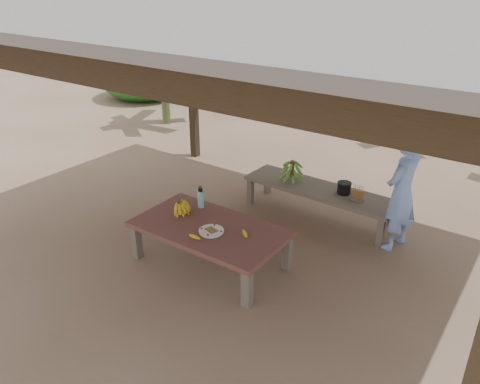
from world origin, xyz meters
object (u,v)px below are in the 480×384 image
Objects in this scene: work_table at (210,231)px; water_flask at (201,198)px; plate at (211,231)px; cooking_pot at (344,188)px; woman at (402,193)px; bench at (319,192)px; ripe_banana_bunch at (179,206)px.

water_flask is (-0.40, 0.32, 0.19)m from work_table.
water_flask is at bearing 140.16° from plate.
cooking_pot is (0.87, 1.86, 0.09)m from work_table.
woman reaches higher than water_flask.
bench is at bearing -85.64° from woman.
cooking_pot is at bearing 50.54° from water_flask.
plate is 0.67m from water_flask.
cooking_pot is at bearing -91.37° from woman.
plate is (0.11, -0.10, 0.08)m from work_table.
ripe_banana_bunch is 1.54× the size of cooking_pot.
water_flask is 0.20× the size of woman.
bench is at bearing -173.54° from cooking_pot.
ripe_banana_bunch is (-1.05, -1.76, 0.19)m from bench.
plate is at bearing -43.95° from work_table.
water_flask is 1.63× the size of cooking_pot.
bench is 1.24m from woman.
work_table is at bearing -38.89° from water_flask.
water_flask reaches higher than work_table.
work_table is at bearing 136.80° from plate.
water_flask is at bearing 140.35° from work_table.
cooking_pot reaches higher than plate.
cooking_pot reaches higher than work_table.
water_flask is 1.99m from cooking_pot.
plate is 2.38m from woman.
cooking_pot is (1.27, 1.54, -0.10)m from water_flask.
woman is at bearing 35.94° from ripe_banana_bunch.
ripe_banana_bunch is at bearing -42.40° from woman.
woman reaches higher than plate.
bench is at bearing 73.47° from work_table.
bench is at bearing 58.60° from water_flask.
ripe_banana_bunch is 0.30m from water_flask.
cooking_pot is at bearing 8.08° from bench.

